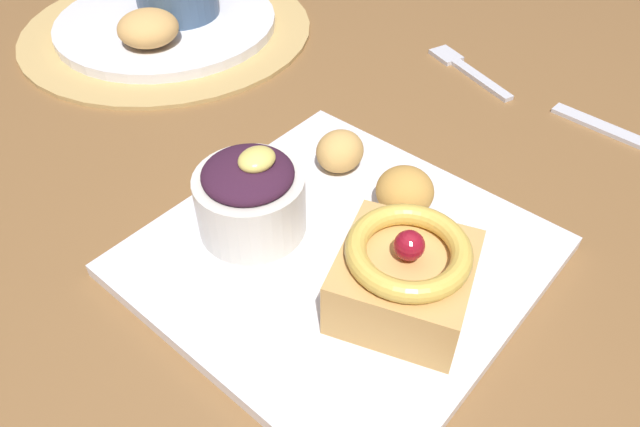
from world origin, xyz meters
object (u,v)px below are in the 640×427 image
object	(u,v)px
fritter_middle	(340,151)
fork	(465,68)
berry_ramekin	(250,196)
front_plate	(339,257)
back_plate	(166,22)
cake_slice	(405,275)
fritter_front	(405,191)
back_pastry	(148,28)

from	to	relation	value
fritter_middle	fork	xyz separation A→B (m)	(0.24, 0.01, -0.03)
berry_ramekin	fork	distance (m)	0.34
front_plate	fork	distance (m)	0.33
back_plate	fork	world-z (taller)	back_plate
cake_slice	front_plate	bearing A→B (deg)	80.77
back_plate	fork	distance (m)	0.37
cake_slice	fritter_middle	world-z (taller)	cake_slice
fritter_front	back_plate	xyz separation A→B (m)	(0.09, 0.42, -0.02)
fork	front_plate	bearing A→B (deg)	123.41
back_plate	back_pastry	bearing A→B (deg)	-142.96
back_plate	front_plate	bearing A→B (deg)	-111.22
fritter_middle	back_plate	world-z (taller)	fritter_middle
fritter_front	fritter_middle	xyz separation A→B (m)	(0.01, 0.07, -0.00)
cake_slice	back_pastry	xyz separation A→B (m)	(0.12, 0.43, -0.01)
cake_slice	fritter_middle	xyz separation A→B (m)	(0.09, 0.13, -0.01)
berry_ramekin	fritter_front	size ratio (longest dim) A/B	1.80
berry_ramekin	back_plate	distance (m)	0.39
fritter_middle	cake_slice	bearing A→B (deg)	-124.68
fritter_middle	fork	distance (m)	0.24
front_plate	fritter_middle	world-z (taller)	fritter_middle
berry_ramekin	back_plate	bearing A→B (deg)	61.67
front_plate	fork	bearing A→B (deg)	13.42
fork	back_plate	bearing A→B (deg)	45.53
fritter_front	back_pastry	size ratio (longest dim) A/B	0.69
cake_slice	fork	size ratio (longest dim) A/B	0.92
cake_slice	fritter_front	bearing A→B (deg)	34.13
berry_ramekin	back_pastry	distance (m)	0.33
back_plate	back_pastry	world-z (taller)	back_pastry
fork	back_pastry	bearing A→B (deg)	55.73
front_plate	fritter_front	bearing A→B (deg)	-7.27
fritter_front	fork	bearing A→B (deg)	19.02
cake_slice	back_plate	bearing A→B (deg)	70.33
front_plate	fritter_front	xyz separation A→B (m)	(0.07, -0.01, 0.03)
cake_slice	fork	xyz separation A→B (m)	(0.33, 0.14, -0.04)
back_plate	fork	bearing A→B (deg)	-64.45
front_plate	berry_ramekin	size ratio (longest dim) A/B	3.20
front_plate	fritter_front	distance (m)	0.08
back_pastry	cake_slice	bearing A→B (deg)	-105.09
front_plate	cake_slice	bearing A→B (deg)	-99.23
cake_slice	back_plate	xyz separation A→B (m)	(0.17, 0.47, -0.03)
berry_ramekin	fork	size ratio (longest dim) A/B	0.69
fork	berry_ramekin	bearing A→B (deg)	111.01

